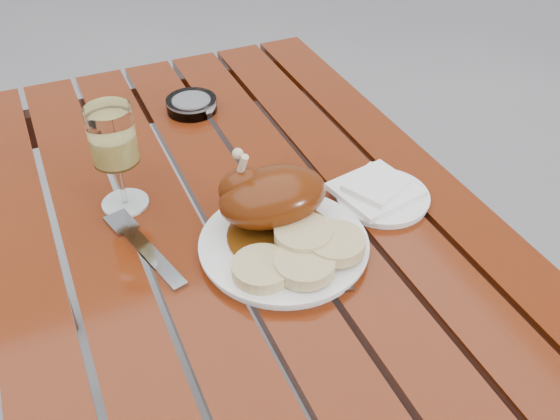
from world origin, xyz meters
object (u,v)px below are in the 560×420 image
at_px(wine_glass, 117,159).
at_px(ashtray, 192,105).
at_px(dinner_plate, 284,246).
at_px(side_plate, 383,197).
at_px(table, 243,347).

distance_m(wine_glass, ashtray, 0.34).
relative_size(wine_glass, ashtray, 1.76).
distance_m(dinner_plate, side_plate, 0.21).
bearing_deg(side_plate, wine_glass, 157.47).
bearing_deg(side_plate, dinner_plate, -167.47).
height_order(dinner_plate, wine_glass, wine_glass).
bearing_deg(table, dinner_plate, -75.76).
xyz_separation_m(table, ashtray, (0.03, 0.35, 0.39)).
bearing_deg(ashtray, side_plate, -64.29).
relative_size(dinner_plate, side_plate, 1.65).
bearing_deg(wine_glass, dinner_plate, -46.97).
bearing_deg(table, ashtray, 84.36).
distance_m(side_plate, ashtray, 0.48).
relative_size(table, wine_glass, 6.37).
xyz_separation_m(wine_glass, side_plate, (0.41, -0.17, -0.09)).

